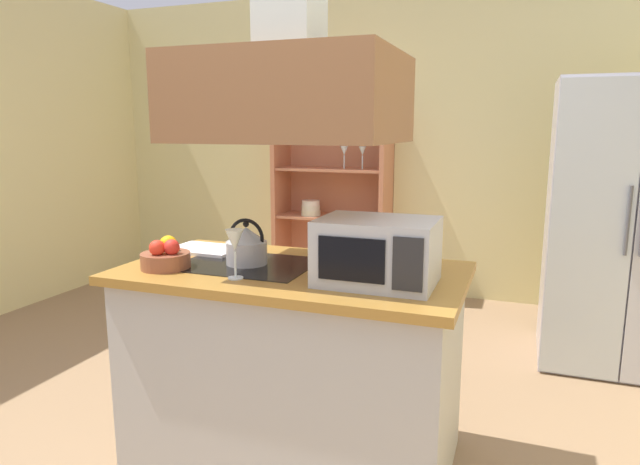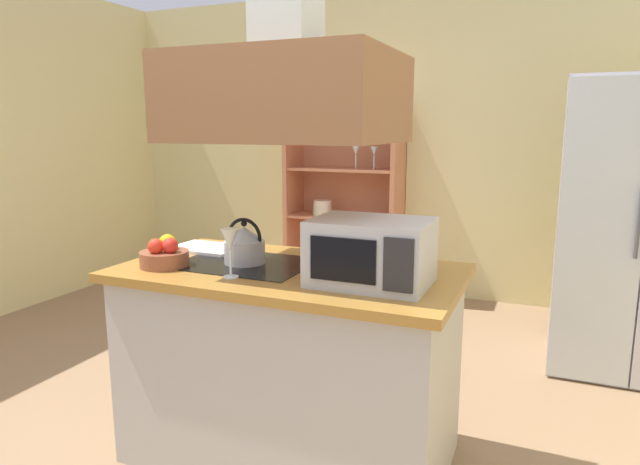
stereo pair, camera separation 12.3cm
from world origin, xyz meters
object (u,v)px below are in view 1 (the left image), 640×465
at_px(dish_cabinet, 333,209).
at_px(microwave, 377,251).
at_px(cutting_board, 206,249).
at_px(wine_glass_on_counter, 235,243).
at_px(fruit_bowl, 166,257).
at_px(refrigerator, 624,226).
at_px(kettle, 246,245).

height_order(dish_cabinet, microwave, dish_cabinet).
xyz_separation_m(cutting_board, microwave, (0.96, -0.27, 0.12)).
xyz_separation_m(wine_glass_on_counter, fruit_bowl, (-0.37, 0.05, -0.10)).
bearing_deg(fruit_bowl, wine_glass_on_counter, -7.26).
height_order(refrigerator, fruit_bowl, refrigerator).
xyz_separation_m(cutting_board, wine_glass_on_counter, (0.39, -0.41, 0.14)).
xyz_separation_m(refrigerator, dish_cabinet, (-2.25, 0.93, -0.13)).
xyz_separation_m(dish_cabinet, wine_glass_on_counter, (0.56, -2.87, 0.28)).
xyz_separation_m(refrigerator, fruit_bowl, (-2.07, -1.89, 0.05)).
xyz_separation_m(kettle, microwave, (0.63, -0.09, 0.04)).
relative_size(dish_cabinet, fruit_bowl, 8.10).
xyz_separation_m(refrigerator, microwave, (-1.13, -1.80, 0.13)).
relative_size(cutting_board, wine_glass_on_counter, 1.65).
bearing_deg(fruit_bowl, microwave, 5.61).
distance_m(refrigerator, fruit_bowl, 2.80).
xyz_separation_m(dish_cabinet, microwave, (1.12, -2.73, 0.26)).
height_order(dish_cabinet, wine_glass_on_counter, dish_cabinet).
xyz_separation_m(microwave, wine_glass_on_counter, (-0.56, -0.14, 0.02)).
distance_m(wine_glass_on_counter, fruit_bowl, 0.39).
distance_m(refrigerator, wine_glass_on_counter, 2.58).
height_order(microwave, wine_glass_on_counter, microwave).
bearing_deg(refrigerator, fruit_bowl, -137.55).
bearing_deg(microwave, fruit_bowl, -174.39).
bearing_deg(microwave, wine_glass_on_counter, -166.07).
bearing_deg(microwave, cutting_board, 164.37).
bearing_deg(dish_cabinet, kettle, -79.45).
bearing_deg(cutting_board, fruit_bowl, -86.62).
relative_size(wine_glass_on_counter, fruit_bowl, 0.95).
bearing_deg(wine_glass_on_counter, refrigerator, 48.85).
relative_size(kettle, cutting_board, 0.61).
relative_size(kettle, fruit_bowl, 0.97).
relative_size(kettle, microwave, 0.45).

